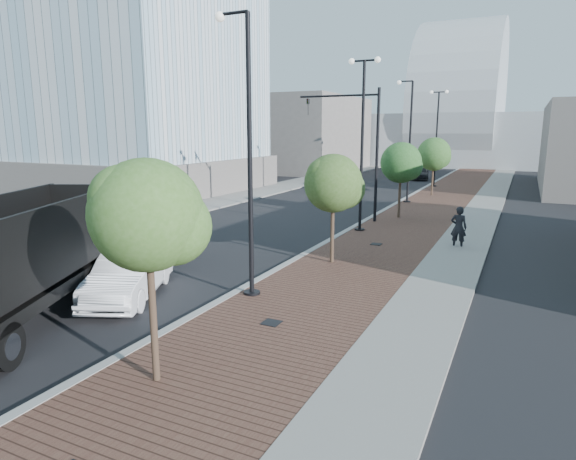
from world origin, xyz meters
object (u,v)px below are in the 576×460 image
at_px(dark_car_mid, 340,184).
at_px(dump_truck, 77,245).
at_px(white_sedan, 129,274).
at_px(pedestrian, 459,228).

bearing_deg(dark_car_mid, dump_truck, -101.19).
bearing_deg(dump_truck, white_sedan, -26.38).
relative_size(white_sedan, pedestrian, 2.43).
distance_m(dark_car_mid, pedestrian, 22.63).
height_order(dump_truck, dark_car_mid, dump_truck).
height_order(white_sedan, pedestrian, pedestrian).
height_order(white_sedan, dark_car_mid, white_sedan).
xyz_separation_m(white_sedan, pedestrian, (9.12, 12.17, 0.20)).
distance_m(white_sedan, pedestrian, 15.21).
relative_size(dump_truck, dark_car_mid, 2.67).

